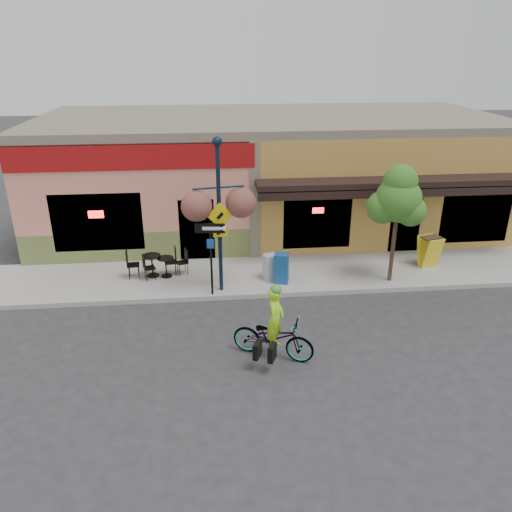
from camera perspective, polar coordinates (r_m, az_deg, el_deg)
The scene contains 14 objects.
ground at distance 14.87m, azimuth 5.00°, elevation -5.54°, with size 90.00×90.00×0.00m, color #2D2D30.
sidewalk at distance 16.59m, azimuth 3.78°, elevation -2.03°, with size 24.00×3.00×0.15m, color #9E9B93.
curb at distance 15.31m, azimuth 4.64°, elevation -4.32°, with size 24.00×0.12×0.15m, color #A8A59E.
building at distance 21.04m, azimuth 1.52°, elevation 9.71°, with size 18.20×8.20×4.50m, color #E2846F, non-canonical shape.
bicycle at distance 12.26m, azimuth 1.97°, elevation -9.27°, with size 0.71×2.04×1.07m, color maroon.
cyclist_rider at distance 12.13m, azimuth 2.22°, elevation -8.20°, with size 0.58×0.38×1.60m, color #ABFF1A.
lamp_post at distance 14.49m, azimuth -4.22°, elevation 4.41°, with size 1.49×0.59×4.66m, color #0F1D31, non-canonical shape.
one_way_sign at distance 14.67m, azimuth -5.14°, elevation -0.39°, with size 0.87×0.19×2.26m, color black, non-canonical shape.
cafe_set_left at distance 16.39m, azimuth -11.81°, elevation -0.74°, with size 1.57×0.78×0.94m, color black, non-canonical shape.
cafe_set_right at distance 16.28m, azimuth -10.27°, elevation -0.94°, with size 1.42×0.71×0.85m, color black, non-canonical shape.
newspaper_box_blue at distance 15.64m, azimuth 2.92°, elevation -1.39°, with size 0.43×0.39×0.97m, color #164A88, non-canonical shape.
newspaper_box_grey at distance 15.86m, azimuth 1.64°, elevation -1.26°, with size 0.39×0.35×0.84m, color #B7B7B7, non-canonical shape.
street_tree at distance 15.82m, azimuth 15.67°, elevation 3.53°, with size 1.47×1.47×3.78m, color #3D7A26, non-canonical shape.
sandwich_board at distance 17.59m, azimuth 19.59°, elevation 0.27°, with size 0.64×0.47×1.07m, color yellow, non-canonical shape.
Camera 1 is at (-2.57, -12.82, 7.08)m, focal length 35.00 mm.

